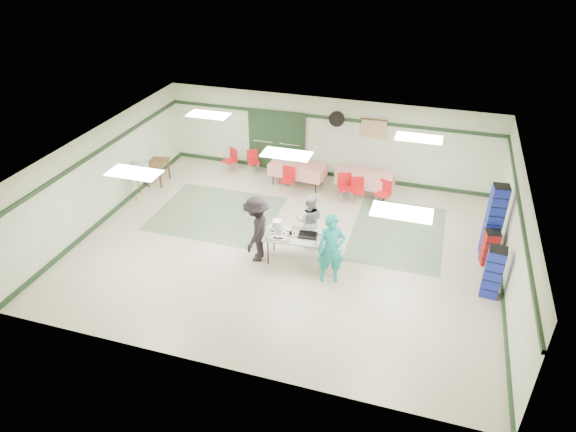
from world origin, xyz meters
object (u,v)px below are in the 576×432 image
(dining_table_b, at_px, (298,169))
(broom, at_px, (137,179))
(printer_table, at_px, (157,165))
(dining_table_a, at_px, (365,178))
(chair_b, at_px, (345,184))
(chair_d, at_px, (288,177))
(volunteer_dark, at_px, (256,229))
(office_printer, at_px, (137,171))
(volunteer_teal, at_px, (331,249))
(crate_stack_blue_a, at_px, (494,221))
(crate_stack_blue_b, at_px, (493,272))
(chair_c, at_px, (384,191))
(serving_table, at_px, (305,238))
(chair_a, at_px, (358,188))
(chair_loose_b, at_px, (232,158))
(volunteer_grey, at_px, (309,221))
(chair_loose_a, at_px, (253,159))
(crate_stack_red, at_px, (490,248))

(dining_table_b, relative_size, broom, 1.45)
(printer_table, distance_m, broom, 1.11)
(dining_table_a, relative_size, chair_b, 2.03)
(chair_d, height_order, printer_table, chair_d)
(volunteer_dark, height_order, broom, volunteer_dark)
(dining_table_a, bearing_deg, dining_table_b, -172.73)
(chair_d, bearing_deg, office_printer, -159.35)
(dining_table_b, relative_size, office_printer, 3.52)
(volunteer_teal, xyz_separation_m, crate_stack_blue_a, (3.70, 2.28, 0.11))
(crate_stack_blue_a, distance_m, crate_stack_blue_b, 1.75)
(chair_c, bearing_deg, serving_table, -96.32)
(chair_c, distance_m, office_printer, 7.53)
(office_printer, relative_size, broom, 0.41)
(chair_a, xyz_separation_m, crate_stack_blue_b, (3.78, -3.48, 0.13))
(dining_table_a, relative_size, printer_table, 2.02)
(dining_table_b, bearing_deg, crate_stack_blue_a, -16.81)
(printer_table, bearing_deg, chair_b, -0.24)
(volunteer_teal, height_order, chair_loose_b, volunteer_teal)
(printer_table, xyz_separation_m, office_printer, (-0.00, -1.11, 0.32))
(chair_loose_b, distance_m, office_printer, 3.29)
(chair_a, distance_m, crate_stack_blue_b, 5.14)
(crate_stack_blue_a, bearing_deg, volunteer_grey, -168.38)
(volunteer_dark, height_order, chair_c, volunteer_dark)
(volunteer_dark, distance_m, printer_table, 5.55)
(serving_table, bearing_deg, chair_loose_a, 119.03)
(dining_table_b, distance_m, crate_stack_blue_a, 6.33)
(volunteer_teal, distance_m, chair_b, 4.09)
(printer_table, relative_size, broom, 0.72)
(chair_loose_b, xyz_separation_m, office_printer, (-2.01, -2.56, 0.43))
(serving_table, height_order, crate_stack_red, crate_stack_red)
(chair_b, height_order, crate_stack_red, crate_stack_red)
(dining_table_a, xyz_separation_m, crate_stack_blue_b, (3.66, -4.05, 0.07))
(volunteer_teal, bearing_deg, volunteer_dark, 153.09)
(chair_loose_a, relative_size, crate_stack_blue_b, 0.63)
(volunteer_dark, distance_m, chair_loose_b, 5.25)
(serving_table, height_order, volunteer_dark, volunteer_dark)
(crate_stack_red, height_order, crate_stack_blue_b, crate_stack_blue_b)
(volunteer_grey, distance_m, chair_loose_a, 4.80)
(dining_table_a, bearing_deg, chair_loose_a, -179.51)
(chair_c, relative_size, printer_table, 0.93)
(chair_a, bearing_deg, chair_c, -18.13)
(serving_table, xyz_separation_m, chair_loose_a, (-3.08, 4.51, -0.23))
(chair_a, relative_size, crate_stack_blue_a, 0.41)
(broom, bearing_deg, office_printer, 4.60)
(serving_table, distance_m, broom, 6.13)
(chair_loose_a, bearing_deg, chair_a, -47.46)
(volunteer_grey, distance_m, chair_d, 3.07)
(chair_a, bearing_deg, chair_loose_a, 146.46)
(dining_table_a, relative_size, chair_c, 2.17)
(crate_stack_blue_b, height_order, broom, same)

